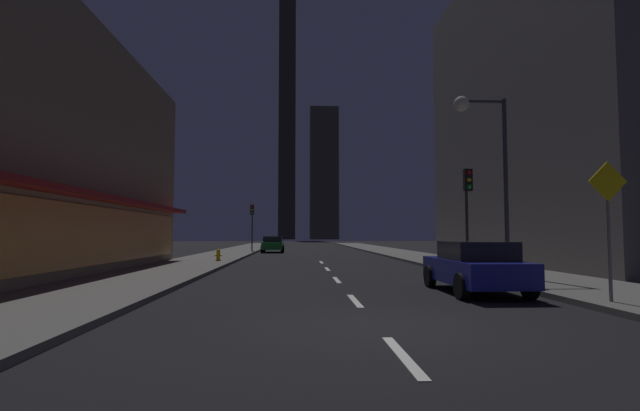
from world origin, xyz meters
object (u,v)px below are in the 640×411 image
object	(u,v)px
fire_hydrant_far_left	(218,255)
traffic_light_near_right	(468,196)
traffic_light_far_left	(252,217)
pedestrian_crossing_sign	(609,218)
street_lamp_right	(483,141)
car_parked_far	(273,244)
car_parked_near	(475,267)

from	to	relation	value
fire_hydrant_far_left	traffic_light_near_right	xyz separation A→B (m)	(11.40, -8.27, 2.74)
traffic_light_far_left	pedestrian_crossing_sign	bearing A→B (deg)	-70.96
pedestrian_crossing_sign	street_lamp_right	bearing A→B (deg)	91.98
car_parked_far	street_lamp_right	xyz separation A→B (m)	(8.98, -25.76, 4.33)
car_parked_near	traffic_light_near_right	distance (m)	6.32
street_lamp_right	pedestrian_crossing_sign	world-z (taller)	street_lamp_right
car_parked_near	pedestrian_crossing_sign	bearing A→B (deg)	-54.69
car_parked_near	pedestrian_crossing_sign	world-z (taller)	pedestrian_crossing_sign
traffic_light_near_right	street_lamp_right	size ratio (longest dim) A/B	0.64
traffic_light_far_left	street_lamp_right	distance (m)	28.05
traffic_light_near_right	street_lamp_right	xyz separation A→B (m)	(-0.12, -1.95, 1.87)
traffic_light_near_right	traffic_light_far_left	distance (m)	26.25
pedestrian_crossing_sign	fire_hydrant_far_left	bearing A→B (deg)	124.72
car_parked_near	pedestrian_crossing_sign	distance (m)	3.69
traffic_light_far_left	street_lamp_right	world-z (taller)	street_lamp_right
traffic_light_far_left	pedestrian_crossing_sign	xyz separation A→B (m)	(11.10, -32.16, -1.18)
traffic_light_near_right	car_parked_far	bearing A→B (deg)	110.92
fire_hydrant_far_left	car_parked_far	bearing A→B (deg)	81.58
fire_hydrant_far_left	traffic_light_far_left	distance (m)	15.81
traffic_light_near_right	car_parked_near	bearing A→B (deg)	-109.05
car_parked_far	traffic_light_far_left	bearing A→B (deg)	179.10
car_parked_near	fire_hydrant_far_left	size ratio (longest dim) A/B	6.48
car_parked_far	pedestrian_crossing_sign	world-z (taller)	pedestrian_crossing_sign
fire_hydrant_far_left	pedestrian_crossing_sign	distance (m)	20.25
car_parked_near	street_lamp_right	size ratio (longest dim) A/B	0.64
car_parked_near	traffic_light_far_left	distance (m)	30.82
car_parked_near	street_lamp_right	xyz separation A→B (m)	(1.78, 3.55, 4.33)
traffic_light_near_right	pedestrian_crossing_sign	size ratio (longest dim) A/B	1.33
traffic_light_far_left	street_lamp_right	xyz separation A→B (m)	(10.88, -25.79, 1.87)
car_parked_near	traffic_light_near_right	size ratio (longest dim) A/B	1.01
pedestrian_crossing_sign	traffic_light_near_right	bearing A→B (deg)	90.69
car_parked_near	traffic_light_far_left	size ratio (longest dim) A/B	1.01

